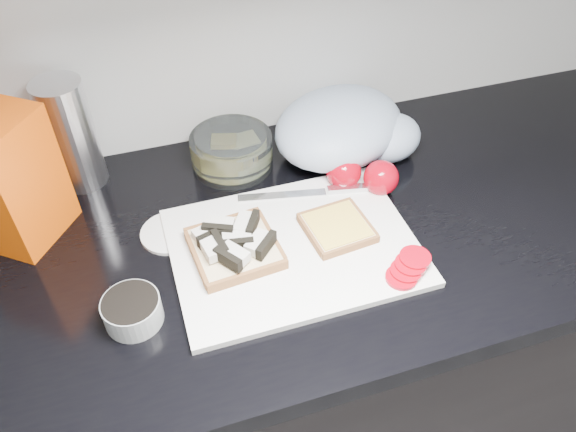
# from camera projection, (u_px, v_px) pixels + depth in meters

# --- Properties ---
(base_cabinet) EXTENTS (3.50, 0.60, 0.86)m
(base_cabinet) POSITION_uv_depth(u_px,v_px,m) (254.00, 379.00, 1.29)
(base_cabinet) COLOR black
(base_cabinet) RESTS_ON ground
(countertop) EXTENTS (3.50, 0.64, 0.04)m
(countertop) POSITION_uv_depth(u_px,v_px,m) (242.00, 245.00, 0.97)
(countertop) COLOR black
(countertop) RESTS_ON base_cabinet
(cutting_board) EXTENTS (0.40, 0.30, 0.01)m
(cutting_board) POSITION_uv_depth(u_px,v_px,m) (294.00, 247.00, 0.93)
(cutting_board) COLOR white
(cutting_board) RESTS_ON countertop
(bread_left) EXTENTS (0.15, 0.15, 0.04)m
(bread_left) POSITION_uv_depth(u_px,v_px,m) (234.00, 246.00, 0.91)
(bread_left) COLOR beige
(bread_left) RESTS_ON cutting_board
(bread_right) EXTENTS (0.12, 0.12, 0.02)m
(bread_right) POSITION_uv_depth(u_px,v_px,m) (337.00, 228.00, 0.95)
(bread_right) COLOR beige
(bread_right) RESTS_ON cutting_board
(tomato_slices) EXTENTS (0.09, 0.08, 0.02)m
(tomato_slices) POSITION_uv_depth(u_px,v_px,m) (408.00, 267.00, 0.88)
(tomato_slices) COLOR #A50313
(tomato_slices) RESTS_ON cutting_board
(knife) EXTENTS (0.24, 0.06, 0.01)m
(knife) POSITION_uv_depth(u_px,v_px,m) (320.00, 192.00, 1.02)
(knife) COLOR silver
(knife) RESTS_ON cutting_board
(seed_tub) EXTENTS (0.09, 0.09, 0.04)m
(seed_tub) POSITION_uv_depth(u_px,v_px,m) (132.00, 310.00, 0.82)
(seed_tub) COLOR #9A9F9F
(seed_tub) RESTS_ON countertop
(tub_lid) EXTENTS (0.12, 0.12, 0.01)m
(tub_lid) POSITION_uv_depth(u_px,v_px,m) (170.00, 233.00, 0.96)
(tub_lid) COLOR silver
(tub_lid) RESTS_ON countertop
(glass_bowl) EXTENTS (0.16, 0.16, 0.07)m
(glass_bowl) POSITION_uv_depth(u_px,v_px,m) (232.00, 151.00, 1.08)
(glass_bowl) COLOR silver
(glass_bowl) RESTS_ON countertop
(bread_bag) EXTENTS (0.20, 0.19, 0.23)m
(bread_bag) POSITION_uv_depth(u_px,v_px,m) (1.00, 178.00, 0.90)
(bread_bag) COLOR #F04F04
(bread_bag) RESTS_ON countertop
(steel_canister) EXTENTS (0.09, 0.09, 0.21)m
(steel_canister) POSITION_uv_depth(u_px,v_px,m) (71.00, 135.00, 1.00)
(steel_canister) COLOR silver
(steel_canister) RESTS_ON countertop
(grocery_bag) EXTENTS (0.35, 0.31, 0.12)m
(grocery_bag) POSITION_uv_depth(u_px,v_px,m) (346.00, 128.00, 1.09)
(grocery_bag) COLOR #A6B6CD
(grocery_bag) RESTS_ON countertop
(whole_tomatoes) EXTENTS (0.12, 0.10, 0.07)m
(whole_tomatoes) POSITION_uv_depth(u_px,v_px,m) (362.00, 175.00, 1.03)
(whole_tomatoes) COLOR #A50313
(whole_tomatoes) RESTS_ON countertop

